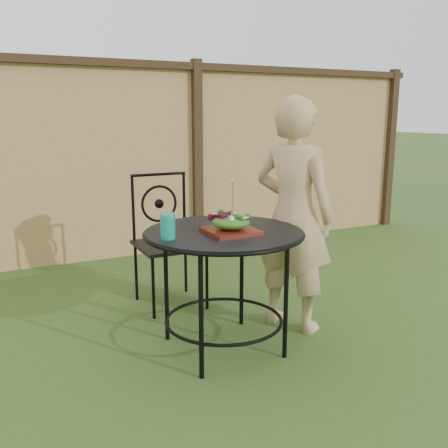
{
  "coord_description": "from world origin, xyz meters",
  "views": [
    {
      "loc": [
        -0.72,
        -2.51,
        1.37
      ],
      "look_at": [
        0.54,
        0.02,
        0.75
      ],
      "focal_mm": 40.0,
      "sensor_mm": 36.0,
      "label": 1
    }
  ],
  "objects_px": {
    "diner": "(293,216)",
    "patio_table": "(224,254)",
    "patio_chair": "(167,236)",
    "salad_plate": "(231,231)"
  },
  "relations": [
    {
      "from": "diner",
      "to": "patio_table",
      "type": "bearing_deg",
      "value": 73.15
    },
    {
      "from": "patio_chair",
      "to": "salad_plate",
      "type": "distance_m",
      "value": 0.97
    },
    {
      "from": "patio_chair",
      "to": "salad_plate",
      "type": "xyz_separation_m",
      "value": [
        0.04,
        -0.94,
        0.23
      ]
    },
    {
      "from": "diner",
      "to": "salad_plate",
      "type": "bearing_deg",
      "value": 80.62
    },
    {
      "from": "patio_table",
      "to": "patio_chair",
      "type": "distance_m",
      "value": 0.87
    },
    {
      "from": "salad_plate",
      "to": "patio_chair",
      "type": "bearing_deg",
      "value": 92.36
    },
    {
      "from": "patio_table",
      "to": "diner",
      "type": "relative_size",
      "value": 0.62
    },
    {
      "from": "patio_chair",
      "to": "salad_plate",
      "type": "bearing_deg",
      "value": -87.64
    },
    {
      "from": "patio_table",
      "to": "diner",
      "type": "distance_m",
      "value": 0.58
    },
    {
      "from": "patio_table",
      "to": "salad_plate",
      "type": "bearing_deg",
      "value": -84.25
    }
  ]
}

